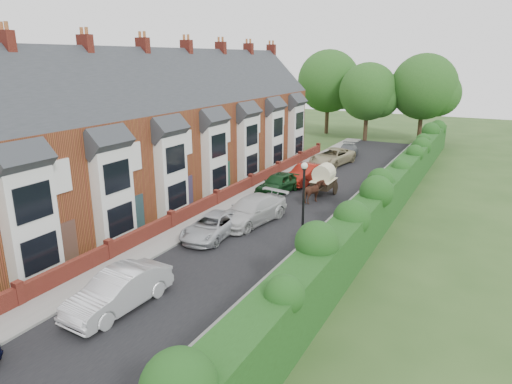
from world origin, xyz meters
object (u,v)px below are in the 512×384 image
lamppost (303,201)px  car_grey (347,151)px  car_silver_b (212,226)px  horse_cart (324,178)px  car_silver_a (119,291)px  car_green (278,183)px  car_white (252,210)px  car_red (306,174)px  horse (314,192)px  car_beige (332,157)px

lamppost → car_grey: 26.11m
lamppost → car_grey: bearing=102.0°
car_silver_b → horse_cart: 11.01m
car_silver_a → car_green: (-1.24, 17.87, -0.02)m
lamppost → horse_cart: 12.15m
car_silver_b → car_white: (0.88, 3.13, 0.16)m
car_white → car_green: (-1.24, 6.53, -0.03)m
car_green → car_red: size_ratio=0.95×
car_silver_a → horse: size_ratio=2.55×
lamppost → car_green: (-6.24, 10.65, -2.53)m
car_green → horse_cart: size_ratio=1.36×
car_white → car_red: (-0.43, 10.07, -0.02)m
car_beige → car_red: bearing=-77.5°
car_red → horse: 5.22m
car_grey → car_white: bearing=-96.7°
car_white → lamppost: bearing=-30.1°
car_green → car_beige: (0.52, 10.95, -0.00)m
lamppost → car_red: (-5.43, 14.20, -2.52)m
car_green → car_grey: (0.83, 14.75, -0.12)m
car_silver_b → car_red: bearing=84.6°
horse → horse_cart: 2.11m
car_silver_b → car_red: (0.45, 13.20, 0.14)m
lamppost → car_beige: 22.49m
car_red → car_beige: bearing=101.7°
lamppost → car_beige: (-5.72, 21.61, -2.53)m
car_grey → horse_cart: 14.02m
lamppost → car_silver_b: size_ratio=1.12×
car_silver_a → car_red: size_ratio=1.02×
car_grey → horse_cart: size_ratio=1.35×
car_silver_b → car_white: car_white is taller
car_silver_a → car_silver_b: 8.27m
car_silver_a → horse_cart: (1.98, 18.82, 0.58)m
lamppost → car_silver_a: size_ratio=1.08×
car_green → car_grey: 14.77m
car_silver_b → car_green: 9.66m
car_silver_b → car_grey: (0.46, 24.40, 0.01)m
car_white → car_grey: (-0.42, 21.27, -0.15)m
horse_cart → car_silver_a: bearing=-96.0°
car_white → car_red: size_ratio=1.17×
car_beige → car_white: bearing=-77.4°
car_green → horse: size_ratio=2.39×
car_beige → car_grey: 3.81m
lamppost → car_red: lamppost is taller
lamppost → car_silver_a: (-5.00, -7.22, -2.51)m
horse → horse_cart: size_ratio=0.57×
car_silver_a → horse: (1.98, 16.79, 0.01)m
car_silver_b → car_white: size_ratio=0.84×
lamppost → horse_cart: bearing=104.6°
car_white → horse: bearing=79.5°
horse → horse_cart: bearing=-73.6°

